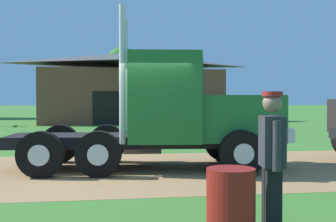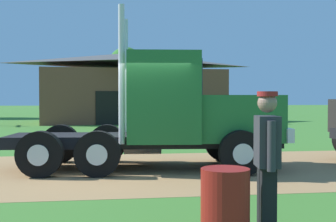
{
  "view_description": "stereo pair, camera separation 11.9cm",
  "coord_description": "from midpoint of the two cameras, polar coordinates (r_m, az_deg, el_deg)",
  "views": [
    {
      "loc": [
        -0.73,
        -10.5,
        1.72
      ],
      "look_at": [
        1.02,
        0.96,
        1.39
      ],
      "focal_mm": 47.14,
      "sensor_mm": 36.0,
      "label": 1
    },
    {
      "loc": [
        -0.61,
        -10.52,
        1.72
      ],
      "look_at": [
        1.02,
        0.96,
        1.39
      ],
      "focal_mm": 47.14,
      "sensor_mm": 36.0,
      "label": 2
    }
  ],
  "objects": [
    {
      "name": "visitor_by_barrel",
      "position": [
        5.57,
        12.69,
        -5.91
      ],
      "size": [
        0.33,
        0.61,
        1.81
      ],
      "color": "#2D2D33",
      "rests_on": "ground_plane"
    },
    {
      "name": "shed_building",
      "position": [
        32.47,
        -5.23,
        2.89
      ],
      "size": [
        13.65,
        8.24,
        5.06
      ],
      "color": "brown",
      "rests_on": "ground_plane"
    },
    {
      "name": "ground_plane",
      "position": [
        10.67,
        -5.01,
        -7.65
      ],
      "size": [
        200.0,
        200.0,
        0.0
      ],
      "primitive_type": "plane",
      "color": "#3C732A"
    },
    {
      "name": "steel_barrel",
      "position": [
        5.3,
        7.47,
        -12.2
      ],
      "size": [
        0.57,
        0.57,
        0.91
      ],
      "primitive_type": "cylinder",
      "color": "maroon",
      "rests_on": "ground_plane"
    },
    {
      "name": "truck_foreground_white",
      "position": [
        10.87,
        0.59,
        -0.56
      ],
      "size": [
        6.79,
        3.13,
        3.82
      ],
      "color": "black",
      "rests_on": "ground_plane"
    },
    {
      "name": "dirt_track",
      "position": [
        10.67,
        -5.01,
        -7.63
      ],
      "size": [
        120.0,
        6.02,
        0.01
      ],
      "primitive_type": "cube",
      "color": "#9F774B",
      "rests_on": "ground_plane"
    },
    {
      "name": "tree_right",
      "position": [
        51.25,
        -6.01,
        5.69
      ],
      "size": [
        4.12,
        4.12,
        7.65
      ],
      "color": "#513823",
      "rests_on": "ground_plane"
    }
  ]
}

